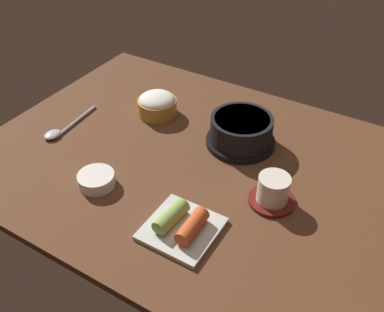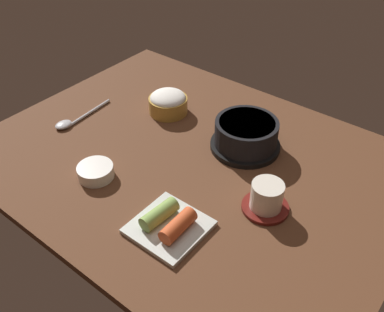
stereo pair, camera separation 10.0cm
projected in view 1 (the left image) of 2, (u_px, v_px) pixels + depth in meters
dining_table at (189, 162)px, 104.43cm from camera, size 100.00×76.00×2.00cm
stone_pot at (241, 131)px, 106.14cm from camera, size 17.26×17.26×7.59cm
rice_bowl at (157, 104)px, 117.07cm from camera, size 10.63×10.63×6.35cm
tea_cup_with_saucer at (273, 191)px, 90.44cm from camera, size 9.99×9.99×6.74cm
kimchi_plate at (182, 225)px, 85.10cm from camera, size 13.94×13.94×4.26cm
side_bowl_near at (96, 179)px, 95.57cm from camera, size 8.22×8.22×2.94cm
spoon at (61, 130)px, 112.05cm from camera, size 3.60×18.63×1.35cm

